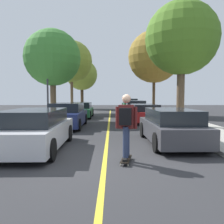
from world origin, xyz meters
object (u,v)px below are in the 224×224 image
parked_car_right_nearest (171,126)px  street_tree_right_nearest (182,39)px  parked_car_right_farthest (130,105)px  streetlamp (48,73)px  street_tree_left_nearest (53,58)px  parked_car_left_far (81,110)px  skateboarder (127,123)px  skateboard (127,159)px  street_tree_right_near (155,57)px  parked_car_left_near (67,115)px  parked_car_right_far (136,108)px  parked_car_right_near (145,113)px  street_tree_left_far (82,75)px  street_tree_left_near (72,61)px  parked_car_left_nearest (35,129)px

parked_car_right_nearest → street_tree_right_nearest: bearing=69.6°
parked_car_right_farthest → streetlamp: size_ratio=0.75×
street_tree_left_nearest → streetlamp: size_ratio=1.15×
parked_car_left_far → skateboarder: 13.23m
skateboard → parked_car_right_nearest: bearing=53.2°
skateboard → street_tree_right_near: bearing=77.1°
parked_car_left_near → street_tree_right_nearest: bearing=-0.9°
parked_car_right_far → street_tree_right_near: size_ratio=0.54×
parked_car_right_near → streetlamp: size_ratio=0.76×
street_tree_right_near → skateboarder: 16.24m
parked_car_right_near → parked_car_right_farthest: parked_car_right_farthest is taller
street_tree_left_far → skateboarder: size_ratio=3.97×
street_tree_left_near → streetlamp: street_tree_left_near is taller
parked_car_right_near → street_tree_right_nearest: size_ratio=0.61×
parked_car_right_farthest → streetlamp: streetlamp is taller
streetlamp → parked_car_right_nearest: bearing=-47.1°
parked_car_left_near → streetlamp: 3.99m
parked_car_left_nearest → skateboard: 3.37m
parked_car_right_far → street_tree_right_nearest: street_tree_right_nearest is taller
parked_car_left_far → parked_car_right_nearest: 11.47m
street_tree_right_near → parked_car_left_far: bearing=-159.7°
parked_car_right_nearest → street_tree_right_nearest: 6.44m
parked_car_right_nearest → street_tree_right_near: size_ratio=0.55×
parked_car_left_far → street_tree_right_near: (6.44, 2.39, 4.74)m
street_tree_left_near → streetlamp: bearing=-90.5°
parked_car_left_nearest → skateboarder: size_ratio=2.49×
parked_car_right_nearest → parked_car_left_far: bearing=114.6°
street_tree_left_nearest → street_tree_right_nearest: size_ratio=0.93×
parked_car_left_far → skateboard: bearing=-77.0°
parked_car_left_near → skateboard: (2.96, -7.01, -0.59)m
parked_car_right_near → parked_car_right_nearest: bearing=-90.0°
street_tree_left_nearest → street_tree_left_far: 16.06m
street_tree_right_near → street_tree_left_near: bearing=159.1°
street_tree_left_nearest → skateboarder: 12.08m
parked_car_right_farthest → parked_car_left_nearest: bearing=-103.2°
streetlamp → parked_car_right_far: bearing=41.7°
street_tree_left_nearest → street_tree_right_nearest: street_tree_right_nearest is taller
parked_car_left_far → streetlamp: size_ratio=0.73×
parked_car_left_near → streetlamp: size_ratio=0.78×
parked_car_right_far → street_tree_left_far: street_tree_left_far is taller
parked_car_left_near → parked_car_left_far: parked_car_left_near is taller
skateboarder → street_tree_right_near: bearing=77.1°
parked_car_right_near → street_tree_right_nearest: bearing=-57.4°
streetlamp → street_tree_left_far: bearing=89.8°
parked_car_right_near → street_tree_right_near: size_ratio=0.55×
parked_car_right_nearest → skateboard: 3.07m
parked_car_left_nearest → street_tree_left_nearest: street_tree_left_nearest is taller
parked_car_left_far → skateboarder: bearing=-77.1°
parked_car_left_far → parked_car_left_nearest: bearing=-90.0°
parked_car_right_nearest → parked_car_right_near: bearing=90.0°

